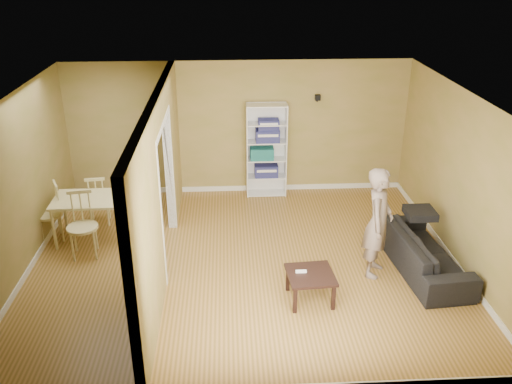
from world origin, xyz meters
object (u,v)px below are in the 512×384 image
coffee_table (310,278)px  dining_table (90,202)px  bookshelf (266,150)px  chair_far (98,199)px  sofa (425,247)px  chair_near (82,226)px  person (379,214)px  chair_left (48,213)px

coffee_table → dining_table: bearing=149.9°
bookshelf → chair_far: 3.26m
sofa → chair_near: chair_near is taller
chair_near → chair_far: (0.01, 1.12, -0.06)m
person → chair_near: bearing=104.6°
sofa → dining_table: size_ratio=1.71×
bookshelf → chair_far: bookshelf is taller
coffee_table → sofa: bearing=20.8°
bookshelf → coffee_table: 3.69m
coffee_table → person: bearing=31.1°
coffee_table → chair_near: (-3.38, 1.38, 0.17)m
chair_far → person: bearing=149.8°
sofa → coffee_table: bearing=105.7°
chair_far → chair_near: bearing=82.3°
sofa → dining_table: bearing=71.2°
bookshelf → chair_near: size_ratio=1.74×
sofa → chair_left: (-5.88, 1.24, 0.11)m
person → bookshelf: (-1.41, 2.99, -0.07)m
bookshelf → dining_table: (-3.01, -1.69, -0.25)m
person → chair_left: bearing=100.0°
coffee_table → chair_far: size_ratio=0.68×
sofa → coffee_table: (-1.82, -0.69, -0.03)m
dining_table → coffee_table: bearing=-30.1°
bookshelf → coffee_table: size_ratio=2.91×
person → dining_table: 4.62m
chair_near → chair_far: 1.12m
chair_near → chair_left: bearing=132.7°
person → chair_left: (-5.12, 1.29, -0.48)m
sofa → person: bearing=88.8°
sofa → chair_near: 5.25m
sofa → chair_left: chair_left is taller
person → dining_table: size_ratio=1.66×
sofa → coffee_table: 1.95m
chair_far → dining_table: bearing=83.8°
chair_left → dining_table: bearing=67.3°
chair_far → bookshelf: bearing=-166.9°
bookshelf → chair_far: size_ratio=1.97×
coffee_table → chair_left: bearing=154.6°
coffee_table → bookshelf: bearing=95.5°
chair_left → chair_far: 0.90m
chair_left → chair_far: size_ratio=1.07×
sofa → chair_left: bearing=73.0°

